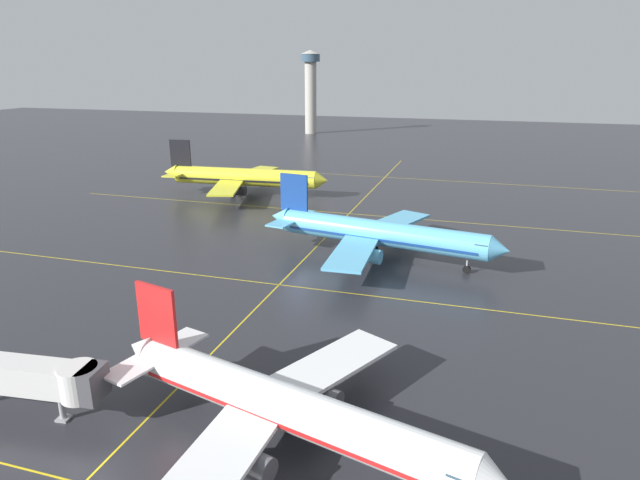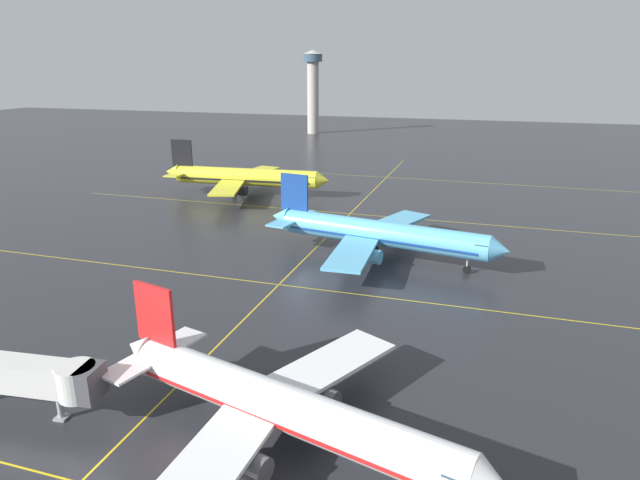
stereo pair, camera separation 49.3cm
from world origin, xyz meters
name	(u,v)px [view 1 (the left image)]	position (x,y,z in m)	size (l,w,h in m)	color
ground_plane	(100,466)	(0.00, 0.00, 0.00)	(600.00, 600.00, 0.00)	#28282D
airliner_front_gate	(283,406)	(13.12, 6.53, 3.91)	(36.38, 30.97, 11.44)	white
airliner_second_row	(378,233)	(11.36, 54.64, 4.32)	(40.62, 34.62, 12.66)	#5BB7E5
airliner_third_row	(243,177)	(-28.82, 90.15, 4.41)	(41.58, 35.75, 12.92)	yellow
taxiway_markings	(321,242)	(0.00, 60.08, 0.00)	(131.69, 182.09, 0.01)	yellow
jet_bridge	(31,377)	(-9.72, 3.89, 4.05)	(16.45, 4.55, 5.58)	silver
control_tower	(311,86)	(-51.52, 213.55, 21.15)	(8.82, 8.82, 36.32)	#ADA89E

